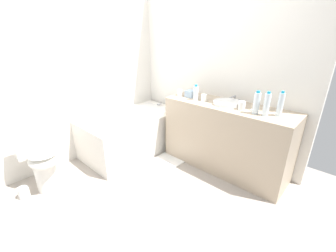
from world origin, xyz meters
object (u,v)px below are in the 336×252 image
object	(u,v)px
sink_basin	(227,103)
drinking_glass_1	(242,106)
toilet	(41,158)
tissue_box	(191,94)
water_bottle_0	(257,103)
soap_dish	(255,110)
water_bottle_1	(267,104)
sink_faucet	(234,99)
water_bottle_2	(196,93)
drinking_glass_2	(204,98)
drinking_glass_0	(180,93)
water_bottle_3	(280,104)
toilet_paper_roll	(24,193)
bath_mat	(167,161)
bathtub	(133,131)

from	to	relation	value
sink_basin	drinking_glass_1	bearing A→B (deg)	-108.24
toilet	tissue_box	size ratio (longest dim) A/B	6.23
water_bottle_0	soap_dish	bearing A→B (deg)	23.15
drinking_glass_1	water_bottle_1	bearing A→B (deg)	-93.50
water_bottle_0	soap_dish	world-z (taller)	water_bottle_0
sink_faucet	water_bottle_2	world-z (taller)	water_bottle_2
drinking_glass_2	soap_dish	world-z (taller)	drinking_glass_2
drinking_glass_0	water_bottle_3	bearing A→B (deg)	-86.56
toilet	sink_basin	bearing A→B (deg)	55.23
drinking_glass_1	toilet_paper_roll	bearing A→B (deg)	142.74
sink_basin	water_bottle_3	xyz separation A→B (m)	(-0.00, -0.59, 0.10)
water_bottle_1	water_bottle_2	size ratio (longest dim) A/B	1.29
water_bottle_3	tissue_box	xyz separation A→B (m)	(-0.01, 1.13, -0.08)
toilet_paper_roll	drinking_glass_2	bearing A→B (deg)	-26.09
toilet_paper_roll	bath_mat	bearing A→B (deg)	-22.19
sink_basin	water_bottle_0	size ratio (longest dim) A/B	1.32
drinking_glass_2	toilet_paper_roll	xyz separation A→B (m)	(-1.95, 0.96, -0.85)
water_bottle_3	bath_mat	bearing A→B (deg)	109.18
drinking_glass_2	toilet_paper_roll	distance (m)	2.33
toilet	water_bottle_1	distance (m)	2.49
water_bottle_2	soap_dish	size ratio (longest dim) A/B	2.19
sink_basin	sink_faucet	size ratio (longest dim) A/B	2.15
toilet	drinking_glass_2	distance (m)	2.03
sink_faucet	drinking_glass_0	world-z (taller)	drinking_glass_0
drinking_glass_1	drinking_glass_2	xyz separation A→B (m)	(0.02, 0.52, -0.00)
sink_faucet	tissue_box	xyz separation A→B (m)	(-0.20, 0.54, 0.01)
bath_mat	toilet_paper_roll	world-z (taller)	toilet_paper_roll
bathtub	sink_faucet	bearing A→B (deg)	-60.99
sink_basin	tissue_box	distance (m)	0.54
bathtub	toilet_paper_roll	size ratio (longest dim) A/B	12.02
sink_faucet	water_bottle_1	distance (m)	0.57
water_bottle_0	soap_dish	distance (m)	0.14
drinking_glass_0	bath_mat	bearing A→B (deg)	-167.64
drinking_glass_1	tissue_box	size ratio (longest dim) A/B	0.80
water_bottle_2	sink_basin	bearing A→B (deg)	-77.85
water_bottle_3	drinking_glass_1	distance (m)	0.39
water_bottle_1	drinking_glass_2	bearing A→B (deg)	87.51
bath_mat	bathtub	bearing A→B (deg)	96.71
tissue_box	toilet_paper_roll	distance (m)	2.28
water_bottle_1	soap_dish	distance (m)	0.19
toilet	drinking_glass_2	size ratio (longest dim) A/B	8.53
water_bottle_1	drinking_glass_1	world-z (taller)	water_bottle_1
tissue_box	bathtub	bearing A→B (deg)	124.69
drinking_glass_1	bath_mat	size ratio (longest dim) A/B	0.15
water_bottle_0	drinking_glass_0	size ratio (longest dim) A/B	2.74
water_bottle_1	toilet_paper_roll	xyz separation A→B (m)	(-1.92, 1.74, -0.93)
bathtub	drinking_glass_2	xyz separation A→B (m)	(0.44, -0.94, 0.61)
bathtub	toilet_paper_roll	xyz separation A→B (m)	(-1.52, 0.02, -0.24)
water_bottle_1	water_bottle_0	bearing A→B (deg)	95.85
water_bottle_2	bathtub	bearing A→B (deg)	116.06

